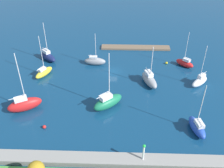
{
  "coord_description": "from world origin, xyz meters",
  "views": [
    {
      "loc": [
        -1.88,
        62.76,
        39.16
      ],
      "look_at": [
        0.0,
        8.4,
        1.5
      ],
      "focal_mm": 40.93,
      "sensor_mm": 36.0,
      "label": 1
    }
  ],
  "objects_px": {
    "sailboat_yellow_far_north": "(44,72)",
    "mooring_buoy_yellow": "(167,63)",
    "sailboat_gray_far_south": "(149,80)",
    "sailboat_gray_inner_mooring": "(95,61)",
    "harbor_beacon": "(144,151)",
    "sailboat_blue_west_end": "(197,127)",
    "sailboat_navy_near_pier": "(48,56)",
    "sailboat_red_lone_south": "(185,63)",
    "mooring_buoy_red": "(44,127)",
    "pier_dock": "(136,48)",
    "sailboat_red_lone_north": "(25,104)",
    "sailboat_green_mid_basin": "(108,102)",
    "sailboat_white_outer_mooring": "(200,81)"
  },
  "relations": [
    {
      "from": "sailboat_yellow_far_north",
      "to": "mooring_buoy_yellow",
      "type": "bearing_deg",
      "value": -49.6
    },
    {
      "from": "sailboat_gray_far_south",
      "to": "sailboat_gray_inner_mooring",
      "type": "distance_m",
      "value": 18.23
    },
    {
      "from": "harbor_beacon",
      "to": "mooring_buoy_yellow",
      "type": "height_order",
      "value": "harbor_beacon"
    },
    {
      "from": "sailboat_blue_west_end",
      "to": "mooring_buoy_yellow",
      "type": "height_order",
      "value": "sailboat_blue_west_end"
    },
    {
      "from": "sailboat_yellow_far_north",
      "to": "sailboat_gray_far_south",
      "type": "bearing_deg",
      "value": -68.03
    },
    {
      "from": "sailboat_navy_near_pier",
      "to": "sailboat_red_lone_south",
      "type": "relative_size",
      "value": 1.13
    },
    {
      "from": "sailboat_red_lone_south",
      "to": "mooring_buoy_red",
      "type": "distance_m",
      "value": 44.75
    },
    {
      "from": "pier_dock",
      "to": "sailboat_red_lone_north",
      "type": "relative_size",
      "value": 1.55
    },
    {
      "from": "sailboat_navy_near_pier",
      "to": "mooring_buoy_yellow",
      "type": "distance_m",
      "value": 36.66
    },
    {
      "from": "sailboat_red_lone_south",
      "to": "sailboat_gray_inner_mooring",
      "type": "height_order",
      "value": "sailboat_red_lone_south"
    },
    {
      "from": "sailboat_gray_far_south",
      "to": "mooring_buoy_red",
      "type": "relative_size",
      "value": 14.81
    },
    {
      "from": "sailboat_green_mid_basin",
      "to": "sailboat_red_lone_south",
      "type": "bearing_deg",
      "value": 1.55
    },
    {
      "from": "pier_dock",
      "to": "sailboat_navy_near_pier",
      "type": "xyz_separation_m",
      "value": [
        27.65,
        8.83,
        1.0
      ]
    },
    {
      "from": "sailboat_gray_far_south",
      "to": "pier_dock",
      "type": "bearing_deg",
      "value": 167.27
    },
    {
      "from": "mooring_buoy_red",
      "to": "sailboat_blue_west_end",
      "type": "bearing_deg",
      "value": -179.64
    },
    {
      "from": "sailboat_red_lone_north",
      "to": "sailboat_yellow_far_north",
      "type": "distance_m",
      "value": 14.92
    },
    {
      "from": "sailboat_yellow_far_north",
      "to": "sailboat_gray_inner_mooring",
      "type": "bearing_deg",
      "value": -36.46
    },
    {
      "from": "pier_dock",
      "to": "sailboat_gray_inner_mooring",
      "type": "height_order",
      "value": "sailboat_gray_inner_mooring"
    },
    {
      "from": "sailboat_white_outer_mooring",
      "to": "sailboat_red_lone_south",
      "type": "relative_size",
      "value": 1.09
    },
    {
      "from": "sailboat_navy_near_pier",
      "to": "sailboat_green_mid_basin",
      "type": "bearing_deg",
      "value": -3.87
    },
    {
      "from": "sailboat_blue_west_end",
      "to": "sailboat_navy_near_pier",
      "type": "height_order",
      "value": "sailboat_navy_near_pier"
    },
    {
      "from": "pier_dock",
      "to": "mooring_buoy_red",
      "type": "xyz_separation_m",
      "value": [
        21.2,
        38.75,
        0.09
      ]
    },
    {
      "from": "sailboat_blue_west_end",
      "to": "sailboat_yellow_far_north",
      "type": "distance_m",
      "value": 43.04
    },
    {
      "from": "sailboat_blue_west_end",
      "to": "sailboat_yellow_far_north",
      "type": "bearing_deg",
      "value": 49.63
    },
    {
      "from": "sailboat_blue_west_end",
      "to": "mooring_buoy_red",
      "type": "height_order",
      "value": "sailboat_blue_west_end"
    },
    {
      "from": "harbor_beacon",
      "to": "mooring_buoy_red",
      "type": "xyz_separation_m",
      "value": [
        20.54,
        -8.43,
        -2.95
      ]
    },
    {
      "from": "sailboat_blue_west_end",
      "to": "sailboat_green_mid_basin",
      "type": "distance_m",
      "value": 20.52
    },
    {
      "from": "harbor_beacon",
      "to": "sailboat_navy_near_pier",
      "type": "bearing_deg",
      "value": -54.86
    },
    {
      "from": "mooring_buoy_yellow",
      "to": "pier_dock",
      "type": "bearing_deg",
      "value": -48.65
    },
    {
      "from": "sailboat_gray_far_south",
      "to": "sailboat_white_outer_mooring",
      "type": "xyz_separation_m",
      "value": [
        -13.35,
        0.15,
        -0.11
      ]
    },
    {
      "from": "sailboat_red_lone_south",
      "to": "sailboat_red_lone_north",
      "type": "bearing_deg",
      "value": 69.81
    },
    {
      "from": "mooring_buoy_yellow",
      "to": "sailboat_navy_near_pier",
      "type": "bearing_deg",
      "value": -2.15
    },
    {
      "from": "sailboat_white_outer_mooring",
      "to": "sailboat_red_lone_north",
      "type": "bearing_deg",
      "value": -25.74
    },
    {
      "from": "sailboat_white_outer_mooring",
      "to": "sailboat_navy_near_pier",
      "type": "height_order",
      "value": "sailboat_navy_near_pier"
    },
    {
      "from": "harbor_beacon",
      "to": "sailboat_green_mid_basin",
      "type": "distance_m",
      "value": 17.68
    },
    {
      "from": "sailboat_red_lone_south",
      "to": "mooring_buoy_yellow",
      "type": "relative_size",
      "value": 14.76
    },
    {
      "from": "sailboat_yellow_far_north",
      "to": "mooring_buoy_yellow",
      "type": "xyz_separation_m",
      "value": [
        -35.51,
        -7.76,
        -0.78
      ]
    },
    {
      "from": "sailboat_red_lone_north",
      "to": "sailboat_gray_inner_mooring",
      "type": "xyz_separation_m",
      "value": [
        -14.41,
        -21.49,
        -0.42
      ]
    },
    {
      "from": "pier_dock",
      "to": "harbor_beacon",
      "type": "relative_size",
      "value": 6.15
    },
    {
      "from": "mooring_buoy_yellow",
      "to": "mooring_buoy_red",
      "type": "bearing_deg",
      "value": 43.42
    },
    {
      "from": "pier_dock",
      "to": "sailboat_red_lone_north",
      "type": "distance_m",
      "value": 42.62
    },
    {
      "from": "pier_dock",
      "to": "sailboat_gray_inner_mooring",
      "type": "xyz_separation_m",
      "value": [
        12.7,
        11.37,
        0.97
      ]
    },
    {
      "from": "sailboat_green_mid_basin",
      "to": "sailboat_gray_far_south",
      "type": "bearing_deg",
      "value": 3.01
    },
    {
      "from": "sailboat_gray_far_south",
      "to": "sailboat_blue_west_end",
      "type": "xyz_separation_m",
      "value": [
        -8.53,
        17.46,
        -0.13
      ]
    },
    {
      "from": "pier_dock",
      "to": "sailboat_red_lone_south",
      "type": "bearing_deg",
      "value": 141.34
    },
    {
      "from": "harbor_beacon",
      "to": "sailboat_white_outer_mooring",
      "type": "xyz_separation_m",
      "value": [
        -16.74,
        -25.94,
        -2.03
      ]
    },
    {
      "from": "sailboat_white_outer_mooring",
      "to": "sailboat_gray_inner_mooring",
      "type": "relative_size",
      "value": 1.16
    },
    {
      "from": "pier_dock",
      "to": "sailboat_blue_west_end",
      "type": "distance_m",
      "value": 40.17
    },
    {
      "from": "sailboat_red_lone_north",
      "to": "sailboat_blue_west_end",
      "type": "relative_size",
      "value": 1.28
    },
    {
      "from": "harbor_beacon",
      "to": "mooring_buoy_red",
      "type": "bearing_deg",
      "value": -22.31
    }
  ]
}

